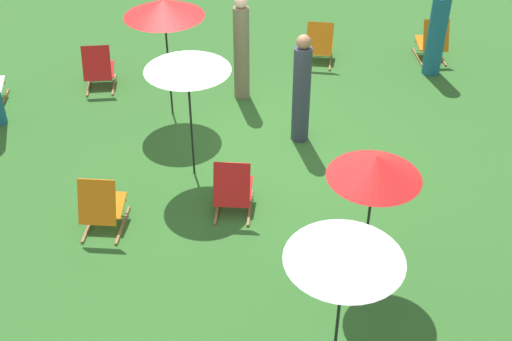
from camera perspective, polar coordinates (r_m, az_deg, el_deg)
The scene contains 13 objects.
ground_plane at distance 10.31m, azimuth -1.04°, elevation 1.64°, with size 40.00×40.00×0.00m, color #2D6026.
deckchair_0 at distance 13.25m, azimuth 14.76°, elevation 10.57°, with size 0.54×0.80×0.83m.
deckchair_1 at distance 8.94m, azimuth -1.96°, elevation -1.60°, with size 0.63×0.85×0.83m.
deckchair_3 at distance 8.88m, azimuth -12.97°, elevation -2.98°, with size 0.64×0.85×0.83m.
deckchair_8 at distance 12.76m, azimuth 5.43°, elevation 10.61°, with size 0.67×0.86×0.83m.
deckchair_9 at distance 12.16m, azimuth -13.23°, elevation 8.41°, with size 0.52×0.78×0.83m.
umbrella_0 at distance 8.95m, azimuth -5.89°, elevation 9.26°, with size 1.17×1.17×1.97m.
umbrella_1 at distance 6.02m, azimuth 7.59°, elevation -6.58°, with size 1.11×1.11×1.92m.
umbrella_3 at distance 7.29m, azimuth 10.09°, elevation 0.28°, with size 1.04×1.04×1.77m.
umbrella_4 at distance 10.51m, azimuth -7.84°, elevation 13.52°, with size 1.24×1.24×1.99m.
person_0 at distance 11.34m, azimuth -1.24°, elevation 10.21°, with size 0.35×0.35×1.82m.
person_1 at distance 12.59m, azimuth 15.10°, elevation 11.14°, with size 0.44×0.44×1.64m.
person_2 at distance 10.19m, azimuth 3.89°, elevation 6.74°, with size 0.32×0.32×1.76m.
Camera 1 is at (1.14, 8.42, 5.83)m, focal length 47.10 mm.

